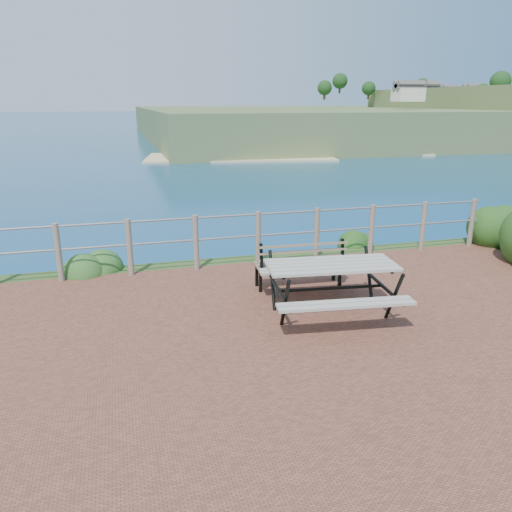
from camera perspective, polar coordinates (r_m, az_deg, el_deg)
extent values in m
cube|color=brown|center=(6.40, 8.46, -10.17)|extent=(10.00, 7.00, 0.12)
plane|color=#15687F|center=(205.20, -15.31, 15.89)|extent=(1200.00, 1200.00, 0.00)
cylinder|color=#6B5B4C|center=(8.91, -21.66, 0.36)|extent=(0.10, 0.10, 1.00)
cylinder|color=#6B5B4C|center=(8.85, -14.27, 0.95)|extent=(0.10, 0.10, 1.00)
cylinder|color=#6B5B4C|center=(8.93, -6.89, 1.52)|extent=(0.10, 0.10, 1.00)
cylinder|color=#6B5B4C|center=(9.16, 0.24, 2.05)|extent=(0.10, 0.10, 1.00)
cylinder|color=#6B5B4C|center=(9.53, 6.92, 2.52)|extent=(0.10, 0.10, 1.00)
cylinder|color=#6B5B4C|center=(10.01, 13.04, 2.91)|extent=(0.10, 0.10, 1.00)
cylinder|color=#6B5B4C|center=(10.60, 18.54, 3.24)|extent=(0.10, 0.10, 1.00)
cylinder|color=#6B5B4C|center=(11.27, 23.43, 3.51)|extent=(0.10, 0.10, 1.00)
cylinder|color=slate|center=(9.05, 0.24, 4.80)|extent=(9.40, 0.04, 0.04)
cylinder|color=slate|center=(9.15, 0.24, 2.35)|extent=(9.40, 0.04, 0.04)
cube|color=#476030|center=(258.16, 18.72, 14.44)|extent=(260.00, 180.00, 12.00)
cube|color=gray|center=(6.99, 8.60, -1.01)|extent=(1.86, 0.94, 0.04)
cube|color=gray|center=(7.09, 8.50, -3.31)|extent=(1.81, 0.47, 0.04)
cube|color=gray|center=(7.09, 8.50, -3.31)|extent=(1.81, 0.47, 0.04)
cylinder|color=black|center=(7.11, 8.48, -3.68)|extent=(1.54, 0.22, 0.04)
cube|color=brown|center=(8.13, 4.89, -0.76)|extent=(1.46, 0.44, 0.03)
cube|color=brown|center=(8.06, 4.93, 0.95)|extent=(1.45, 0.19, 0.33)
cube|color=black|center=(8.20, 4.85, -2.08)|extent=(0.05, 0.06, 0.40)
cube|color=black|center=(8.20, 4.85, -2.08)|extent=(0.05, 0.06, 0.40)
cube|color=black|center=(8.20, 4.85, -2.08)|extent=(0.05, 0.06, 0.40)
cube|color=black|center=(8.20, 4.85, -2.08)|extent=(0.05, 0.06, 0.40)
ellipsoid|color=#164013|center=(11.69, 25.54, 1.05)|extent=(0.97, 0.97, 1.39)
ellipsoid|color=#1E511F|center=(9.43, -18.16, -1.71)|extent=(0.77, 0.77, 0.52)
ellipsoid|color=#164013|center=(10.86, 11.55, 1.29)|extent=(0.71, 0.71, 0.43)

